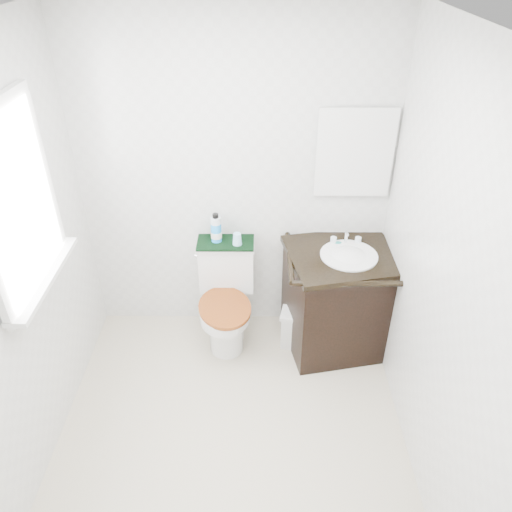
{
  "coord_description": "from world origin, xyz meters",
  "views": [
    {
      "loc": [
        0.17,
        -2.01,
        2.71
      ],
      "look_at": [
        0.15,
        0.75,
        0.9
      ],
      "focal_mm": 35.0,
      "sensor_mm": 36.0,
      "label": 1
    }
  ],
  "objects_px": {
    "vanity": "(339,298)",
    "mouthwash_bottle": "(216,229)",
    "trash_bin": "(295,329)",
    "cup": "(237,239)",
    "toilet": "(227,301)"
  },
  "relations": [
    {
      "from": "toilet",
      "to": "mouthwash_bottle",
      "type": "relative_size",
      "value": 3.53
    },
    {
      "from": "cup",
      "to": "toilet",
      "type": "bearing_deg",
      "value": -135.13
    },
    {
      "from": "vanity",
      "to": "trash_bin",
      "type": "distance_m",
      "value": 0.42
    },
    {
      "from": "mouthwash_bottle",
      "to": "toilet",
      "type": "bearing_deg",
      "value": -63.87
    },
    {
      "from": "toilet",
      "to": "vanity",
      "type": "bearing_deg",
      "value": -4.45
    },
    {
      "from": "toilet",
      "to": "vanity",
      "type": "distance_m",
      "value": 0.85
    },
    {
      "from": "vanity",
      "to": "mouthwash_bottle",
      "type": "relative_size",
      "value": 4.14
    },
    {
      "from": "vanity",
      "to": "mouthwash_bottle",
      "type": "distance_m",
      "value": 1.04
    },
    {
      "from": "trash_bin",
      "to": "mouthwash_bottle",
      "type": "relative_size",
      "value": 1.41
    },
    {
      "from": "vanity",
      "to": "trash_bin",
      "type": "bearing_deg",
      "value": -173.68
    },
    {
      "from": "vanity",
      "to": "mouthwash_bottle",
      "type": "xyz_separation_m",
      "value": [
        -0.9,
        0.2,
        0.47
      ]
    },
    {
      "from": "mouthwash_bottle",
      "to": "cup",
      "type": "bearing_deg",
      "value": -16.4
    },
    {
      "from": "vanity",
      "to": "cup",
      "type": "xyz_separation_m",
      "value": [
        -0.75,
        0.15,
        0.41
      ]
    },
    {
      "from": "mouthwash_bottle",
      "to": "trash_bin",
      "type": "bearing_deg",
      "value": -21.66
    },
    {
      "from": "trash_bin",
      "to": "mouthwash_bottle",
      "type": "distance_m",
      "value": 0.98
    }
  ]
}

